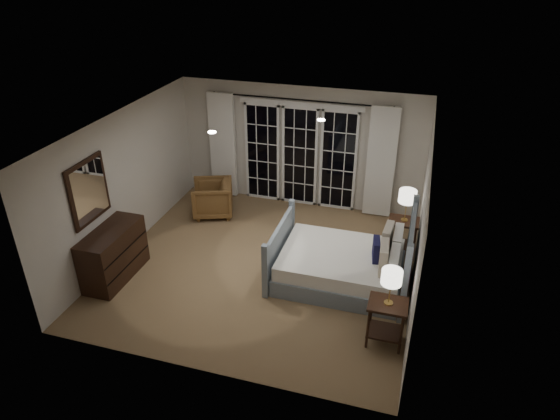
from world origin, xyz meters
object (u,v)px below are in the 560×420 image
(bed, at_px, (345,265))
(nightstand_right, at_px, (403,232))
(lamp_right, at_px, (408,197))
(nightstand_left, at_px, (387,317))
(lamp_left, at_px, (392,277))
(armchair, at_px, (212,198))
(dresser, at_px, (114,254))

(bed, height_order, nightstand_right, bed)
(nightstand_right, height_order, lamp_right, lamp_right)
(nightstand_left, xyz_separation_m, nightstand_right, (0.04, 2.37, -0.01))
(lamp_left, distance_m, lamp_right, 2.37)
(bed, distance_m, lamp_left, 1.68)
(nightstand_right, xyz_separation_m, lamp_right, (0.00, 0.00, 0.69))
(nightstand_right, height_order, lamp_left, lamp_left)
(bed, relative_size, nightstand_left, 3.13)
(lamp_left, bearing_deg, armchair, 143.65)
(lamp_right, xyz_separation_m, armchair, (-3.80, 0.40, -0.78))
(bed, height_order, armchair, bed)
(lamp_left, xyz_separation_m, lamp_right, (0.04, 2.37, 0.03))
(bed, xyz_separation_m, lamp_right, (0.82, 1.11, 0.82))
(nightstand_right, distance_m, lamp_left, 2.46)
(lamp_left, bearing_deg, bed, 121.90)
(lamp_left, bearing_deg, nightstand_right, 89.08)
(nightstand_left, distance_m, armchair, 4.67)
(lamp_right, bearing_deg, dresser, -155.26)
(armchair, xyz_separation_m, dresser, (-0.68, -2.46, 0.08))
(bed, bearing_deg, nightstand_left, -58.10)
(bed, xyz_separation_m, armchair, (-2.97, 1.50, 0.04))
(lamp_left, relative_size, lamp_right, 0.92)
(nightstand_right, relative_size, armchair, 0.85)
(bed, distance_m, armchair, 3.33)
(armchair, bearing_deg, lamp_right, 63.48)
(nightstand_left, relative_size, lamp_left, 1.28)
(lamp_right, distance_m, dresser, 4.97)
(nightstand_right, xyz_separation_m, armchair, (-3.80, 0.40, -0.09))
(lamp_left, height_order, dresser, lamp_left)
(dresser, bearing_deg, lamp_left, -3.96)
(nightstand_right, relative_size, lamp_right, 1.17)
(bed, distance_m, dresser, 3.77)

